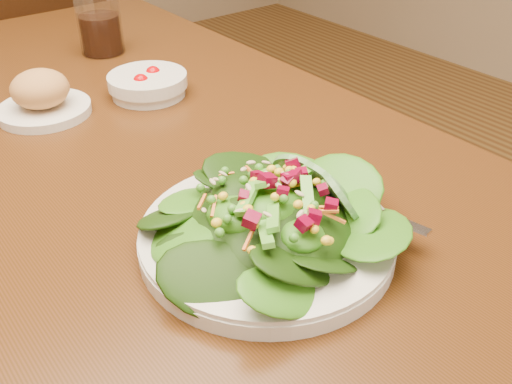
{
  "coord_description": "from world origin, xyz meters",
  "views": [
    {
      "loc": [
        -0.28,
        -0.77,
        1.17
      ],
      "look_at": [
        0.05,
        -0.35,
        0.81
      ],
      "focal_mm": 40.0,
      "sensor_mm": 36.0,
      "label": 1
    }
  ],
  "objects": [
    {
      "name": "drinking_glass",
      "position": [
        0.19,
        0.34,
        0.82
      ],
      "size": [
        0.09,
        0.09,
        0.16
      ],
      "color": "silver",
      "rests_on": "dining_table"
    },
    {
      "name": "dining_table",
      "position": [
        0.0,
        0.0,
        0.65
      ],
      "size": [
        0.9,
        1.4,
        0.75
      ],
      "color": "#462310",
      "rests_on": "ground_plane"
    },
    {
      "name": "chair_far",
      "position": [
        0.24,
        1.05,
        0.53
      ],
      "size": [
        0.61,
        0.61,
        1.0
      ],
      "rotation": [
        0.0,
        0.0,
        3.56
      ],
      "color": "black",
      "rests_on": "ground_plane"
    },
    {
      "name": "tomato_bowl",
      "position": [
        0.16,
        0.09,
        0.77
      ],
      "size": [
        0.14,
        0.14,
        0.05
      ],
      "color": "silver",
      "rests_on": "dining_table"
    },
    {
      "name": "salad_plate",
      "position": [
        0.06,
        -0.37,
        0.78
      ],
      "size": [
        0.3,
        0.29,
        0.09
      ],
      "rotation": [
        0.0,
        0.0,
        0.05
      ],
      "color": "silver",
      "rests_on": "dining_table"
    },
    {
      "name": "bread_plate",
      "position": [
        -0.02,
        0.12,
        0.78
      ],
      "size": [
        0.15,
        0.15,
        0.08
      ],
      "color": "silver",
      "rests_on": "dining_table"
    }
  ]
}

